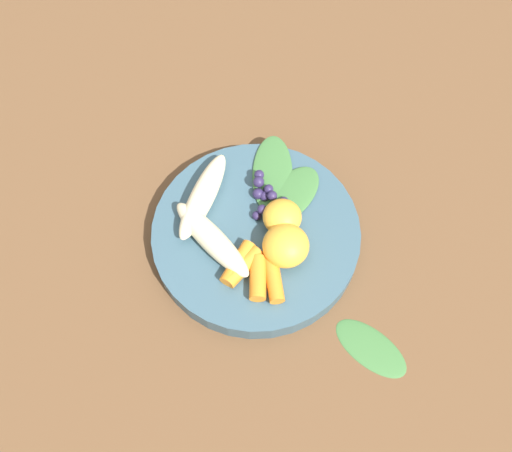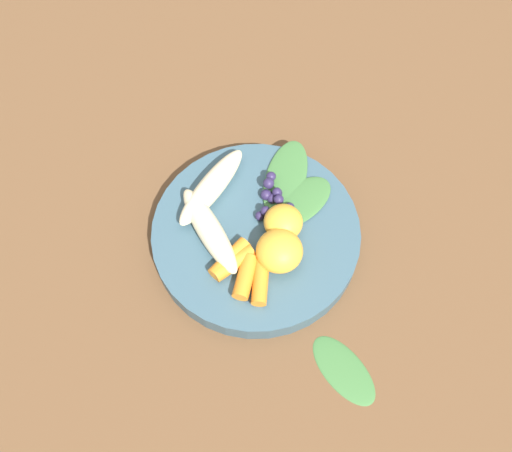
# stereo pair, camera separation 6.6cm
# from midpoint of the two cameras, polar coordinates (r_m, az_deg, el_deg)

# --- Properties ---
(ground_plane) EXTENTS (2.40, 2.40, 0.00)m
(ground_plane) POSITION_cam_midpoint_polar(r_m,az_deg,el_deg) (0.70, 2.71, -1.71)
(ground_plane) COLOR brown
(bowl) EXTENTS (0.25, 0.25, 0.03)m
(bowl) POSITION_cam_midpoint_polar(r_m,az_deg,el_deg) (0.69, 2.76, -1.20)
(bowl) COLOR #385666
(bowl) RESTS_ON ground_plane
(banana_peeled_left) EXTENTS (0.11, 0.11, 0.03)m
(banana_peeled_left) POSITION_cam_midpoint_polar(r_m,az_deg,el_deg) (0.66, -1.87, -0.71)
(banana_peeled_left) COLOR beige
(banana_peeled_left) RESTS_ON bowl
(banana_peeled_right) EXTENTS (0.13, 0.07, 0.03)m
(banana_peeled_right) POSITION_cam_midpoint_polar(r_m,az_deg,el_deg) (0.68, -1.78, 3.75)
(banana_peeled_right) COLOR beige
(banana_peeled_right) RESTS_ON bowl
(orange_segment_near) EXTENTS (0.05, 0.05, 0.03)m
(orange_segment_near) POSITION_cam_midpoint_polar(r_m,az_deg,el_deg) (0.66, 5.65, 0.12)
(orange_segment_near) COLOR #F4A833
(orange_segment_near) RESTS_ON bowl
(orange_segment_far) EXTENTS (0.05, 0.05, 0.04)m
(orange_segment_far) POSITION_cam_midpoint_polar(r_m,az_deg,el_deg) (0.64, 5.35, -2.82)
(orange_segment_far) COLOR #F4A833
(orange_segment_far) RESTS_ON bowl
(carrot_front) EXTENTS (0.06, 0.04, 0.02)m
(carrot_front) POSITION_cam_midpoint_polar(r_m,az_deg,el_deg) (0.65, 0.25, -3.65)
(carrot_front) COLOR orange
(carrot_front) RESTS_ON bowl
(carrot_mid_left) EXTENTS (0.05, 0.05, 0.02)m
(carrot_mid_left) POSITION_cam_midpoint_polar(r_m,az_deg,el_deg) (0.64, 0.64, -4.07)
(carrot_mid_left) COLOR orange
(carrot_mid_left) RESTS_ON bowl
(carrot_mid_right) EXTENTS (0.05, 0.02, 0.02)m
(carrot_mid_right) POSITION_cam_midpoint_polar(r_m,az_deg,el_deg) (0.64, 1.89, -5.50)
(carrot_mid_right) COLOR orange
(carrot_mid_right) RESTS_ON bowl
(carrot_rear) EXTENTS (0.06, 0.03, 0.02)m
(carrot_rear) POSITION_cam_midpoint_polar(r_m,az_deg,el_deg) (0.64, 3.47, -5.62)
(carrot_rear) COLOR orange
(carrot_rear) RESTS_ON bowl
(blueberry_pile) EXTENTS (0.06, 0.05, 0.02)m
(blueberry_pile) POSITION_cam_midpoint_polar(r_m,az_deg,el_deg) (0.68, 4.40, 2.79)
(blueberry_pile) COLOR #2D234C
(blueberry_pile) RESTS_ON bowl
(kale_leaf_left) EXTENTS (0.11, 0.10, 0.01)m
(kale_leaf_left) POSITION_cam_midpoint_polar(r_m,az_deg,el_deg) (0.69, 7.12, 2.16)
(kale_leaf_left) COLOR #3D7038
(kale_leaf_left) RESTS_ON bowl
(kale_leaf_right) EXTENTS (0.12, 0.05, 0.01)m
(kale_leaf_right) POSITION_cam_midpoint_polar(r_m,az_deg,el_deg) (0.71, 5.70, 4.62)
(kale_leaf_right) COLOR #3D7038
(kale_leaf_right) RESTS_ON bowl
(kale_leaf_stray) EXTENTS (0.09, 0.10, 0.01)m
(kale_leaf_stray) POSITION_cam_midpoint_polar(r_m,az_deg,el_deg) (0.66, 11.87, -14.38)
(kale_leaf_stray) COLOR #3D7038
(kale_leaf_stray) RESTS_ON ground_plane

